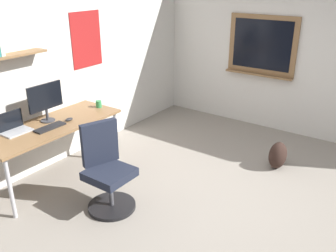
{
  "coord_description": "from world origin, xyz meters",
  "views": [
    {
      "loc": [
        -3.13,
        -1.37,
        2.37
      ],
      "look_at": [
        -0.18,
        0.71,
        0.85
      ],
      "focal_mm": 38.78,
      "sensor_mm": 36.0,
      "label": 1
    }
  ],
  "objects_px": {
    "keyboard": "(50,127)",
    "backpack": "(278,155)",
    "office_chair": "(107,173)",
    "monitor_primary": "(46,100)",
    "desk": "(52,129)",
    "coffee_mug": "(99,104)",
    "computer_mouse": "(69,119)",
    "laptop": "(14,127)"
  },
  "relations": [
    {
      "from": "keyboard",
      "to": "backpack",
      "type": "bearing_deg",
      "value": -46.89
    },
    {
      "from": "office_chair",
      "to": "monitor_primary",
      "type": "distance_m",
      "value": 1.2
    },
    {
      "from": "desk",
      "to": "office_chair",
      "type": "distance_m",
      "value": 0.97
    },
    {
      "from": "office_chair",
      "to": "coffee_mug",
      "type": "distance_m",
      "value": 1.26
    },
    {
      "from": "desk",
      "to": "backpack",
      "type": "height_order",
      "value": "desk"
    },
    {
      "from": "office_chair",
      "to": "computer_mouse",
      "type": "distance_m",
      "value": 0.94
    },
    {
      "from": "desk",
      "to": "office_chair",
      "type": "height_order",
      "value": "office_chair"
    },
    {
      "from": "desk",
      "to": "coffee_mug",
      "type": "xyz_separation_m",
      "value": [
        0.75,
        -0.03,
        0.11
      ]
    },
    {
      "from": "office_chair",
      "to": "backpack",
      "type": "xyz_separation_m",
      "value": [
        1.9,
        -1.22,
        -0.23
      ]
    },
    {
      "from": "monitor_primary",
      "to": "desk",
      "type": "bearing_deg",
      "value": -111.25
    },
    {
      "from": "desk",
      "to": "coffee_mug",
      "type": "relative_size",
      "value": 18.41
    },
    {
      "from": "laptop",
      "to": "coffee_mug",
      "type": "xyz_separation_m",
      "value": [
        1.13,
        -0.19,
        -0.01
      ]
    },
    {
      "from": "laptop",
      "to": "computer_mouse",
      "type": "relative_size",
      "value": 2.98
    },
    {
      "from": "office_chair",
      "to": "computer_mouse",
      "type": "height_order",
      "value": "office_chair"
    },
    {
      "from": "computer_mouse",
      "to": "coffee_mug",
      "type": "distance_m",
      "value": 0.55
    },
    {
      "from": "laptop",
      "to": "keyboard",
      "type": "height_order",
      "value": "laptop"
    },
    {
      "from": "monitor_primary",
      "to": "coffee_mug",
      "type": "relative_size",
      "value": 5.04
    },
    {
      "from": "desk",
      "to": "laptop",
      "type": "relative_size",
      "value": 5.46
    },
    {
      "from": "coffee_mug",
      "to": "keyboard",
      "type": "bearing_deg",
      "value": -176.56
    },
    {
      "from": "laptop",
      "to": "backpack",
      "type": "height_order",
      "value": "laptop"
    },
    {
      "from": "computer_mouse",
      "to": "backpack",
      "type": "distance_m",
      "value": 2.7
    },
    {
      "from": "office_chair",
      "to": "desk",
      "type": "bearing_deg",
      "value": 86.72
    },
    {
      "from": "monitor_primary",
      "to": "keyboard",
      "type": "bearing_deg",
      "value": -123.37
    },
    {
      "from": "keyboard",
      "to": "computer_mouse",
      "type": "distance_m",
      "value": 0.28
    },
    {
      "from": "office_chair",
      "to": "keyboard",
      "type": "bearing_deg",
      "value": 92.13
    },
    {
      "from": "office_chair",
      "to": "keyboard",
      "type": "distance_m",
      "value": 0.91
    },
    {
      "from": "monitor_primary",
      "to": "computer_mouse",
      "type": "bearing_deg",
      "value": -51.58
    },
    {
      "from": "desk",
      "to": "backpack",
      "type": "distance_m",
      "value": 2.87
    },
    {
      "from": "monitor_primary",
      "to": "computer_mouse",
      "type": "distance_m",
      "value": 0.35
    },
    {
      "from": "monitor_primary",
      "to": "keyboard",
      "type": "distance_m",
      "value": 0.35
    },
    {
      "from": "computer_mouse",
      "to": "coffee_mug",
      "type": "bearing_deg",
      "value": 5.18
    },
    {
      "from": "computer_mouse",
      "to": "coffee_mug",
      "type": "xyz_separation_m",
      "value": [
        0.55,
        0.05,
        0.03
      ]
    },
    {
      "from": "monitor_primary",
      "to": "keyboard",
      "type": "relative_size",
      "value": 1.25
    },
    {
      "from": "desk",
      "to": "monitor_primary",
      "type": "height_order",
      "value": "monitor_primary"
    },
    {
      "from": "computer_mouse",
      "to": "coffee_mug",
      "type": "height_order",
      "value": "coffee_mug"
    },
    {
      "from": "office_chair",
      "to": "coffee_mug",
      "type": "height_order",
      "value": "office_chair"
    },
    {
      "from": "desk",
      "to": "computer_mouse",
      "type": "bearing_deg",
      "value": -23.26
    },
    {
      "from": "keyboard",
      "to": "office_chair",
      "type": "bearing_deg",
      "value": -87.87
    },
    {
      "from": "keyboard",
      "to": "backpack",
      "type": "xyz_separation_m",
      "value": [
        1.93,
        -2.06,
        -0.56
      ]
    },
    {
      "from": "laptop",
      "to": "office_chair",
      "type": "bearing_deg",
      "value": -73.21
    },
    {
      "from": "laptop",
      "to": "monitor_primary",
      "type": "relative_size",
      "value": 0.67
    },
    {
      "from": "monitor_primary",
      "to": "laptop",
      "type": "bearing_deg",
      "value": 173.5
    }
  ]
}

